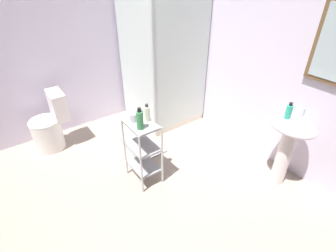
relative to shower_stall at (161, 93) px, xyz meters
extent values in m
cube|color=tan|center=(1.21, -1.23, -0.47)|extent=(4.20, 4.20, 0.02)
cube|color=silver|center=(1.21, 0.62, 0.79)|extent=(4.20, 0.10, 2.50)
cube|color=white|center=(-0.64, -1.23, 0.79)|extent=(0.10, 4.20, 2.50)
cube|color=white|center=(-0.10, 0.10, -0.41)|extent=(0.90, 0.90, 0.10)
cube|color=silver|center=(-0.10, -0.35, 0.59)|extent=(0.90, 0.02, 1.90)
cube|color=silver|center=(0.35, 0.10, 0.59)|extent=(0.02, 0.90, 1.90)
cylinder|color=silver|center=(0.35, -0.35, 0.59)|extent=(0.04, 0.04, 1.90)
cylinder|color=silver|center=(-0.10, 0.10, -0.36)|extent=(0.08, 0.08, 0.00)
cylinder|color=white|center=(1.89, 0.29, -0.12)|extent=(0.15, 0.15, 0.68)
ellipsoid|color=white|center=(1.89, 0.29, 0.28)|extent=(0.46, 0.37, 0.13)
cylinder|color=silver|center=(1.89, 0.41, 0.40)|extent=(0.03, 0.03, 0.10)
cylinder|color=white|center=(-0.27, -1.64, -0.26)|extent=(0.37, 0.37, 0.40)
torus|color=white|center=(-0.27, -1.64, -0.05)|extent=(0.37, 0.37, 0.04)
cube|color=white|center=(-0.27, -1.42, 0.12)|extent=(0.35, 0.17, 0.36)
cylinder|color=silver|center=(0.78, -1.04, -0.09)|extent=(0.02, 0.02, 0.74)
cylinder|color=silver|center=(1.14, -1.04, -0.09)|extent=(0.02, 0.02, 0.74)
cylinder|color=silver|center=(0.78, -0.78, -0.09)|extent=(0.02, 0.02, 0.74)
cylinder|color=silver|center=(1.14, -0.78, -0.09)|extent=(0.02, 0.02, 0.74)
cube|color=#99999E|center=(0.96, -0.91, -0.28)|extent=(0.36, 0.26, 0.02)
cube|color=#99999E|center=(0.96, -0.91, -0.01)|extent=(0.36, 0.26, 0.02)
cube|color=#99999E|center=(0.96, -0.91, 0.27)|extent=(0.36, 0.26, 0.02)
cylinder|color=#2DBC99|center=(1.82, 0.27, 0.42)|extent=(0.06, 0.06, 0.14)
cylinder|color=black|center=(1.82, 0.27, 0.50)|extent=(0.03, 0.03, 0.03)
cylinder|color=white|center=(0.95, -0.82, 0.36)|extent=(0.06, 0.06, 0.16)
cylinder|color=#333338|center=(0.95, -0.82, 0.45)|extent=(0.03, 0.03, 0.03)
cylinder|color=#3B9053|center=(1.04, -0.95, 0.37)|extent=(0.07, 0.07, 0.19)
cylinder|color=black|center=(1.04, -0.95, 0.48)|extent=(0.04, 0.04, 0.04)
cylinder|color=silver|center=(0.88, -0.94, 0.32)|extent=(0.08, 0.08, 0.09)
cube|color=gray|center=(0.43, -0.62, -0.45)|extent=(0.60, 0.40, 0.02)
camera|label=1|loc=(2.86, -1.93, 1.63)|focal=26.80mm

